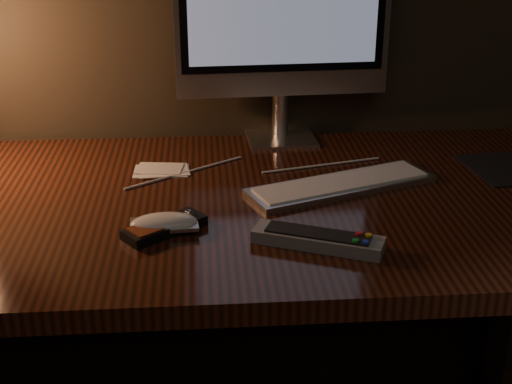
{
  "coord_description": "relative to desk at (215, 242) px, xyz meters",
  "views": [
    {
      "loc": [
        -0.02,
        0.61,
        1.29
      ],
      "look_at": [
        0.07,
        1.73,
        0.81
      ],
      "focal_mm": 50.0,
      "sensor_mm": 36.0,
      "label": 1
    }
  ],
  "objects": [
    {
      "name": "desk",
      "position": [
        0.0,
        0.0,
        0.0
      ],
      "size": [
        1.6,
        0.75,
        0.75
      ],
      "color": "#3F1A0E",
      "rests_on": "ground"
    },
    {
      "name": "monitor",
      "position": [
        0.16,
        0.26,
        0.43
      ],
      "size": [
        0.48,
        0.15,
        0.5
      ],
      "rotation": [
        0.0,
        0.0,
        0.05
      ],
      "color": "silver",
      "rests_on": "desk"
    },
    {
      "name": "keyboard",
      "position": [
        0.25,
        -0.03,
        0.14
      ],
      "size": [
        0.39,
        0.24,
        0.01
      ],
      "primitive_type": "cube",
      "rotation": [
        0.0,
        0.0,
        0.36
      ],
      "color": "silver",
      "rests_on": "desk"
    },
    {
      "name": "mouse",
      "position": [
        -0.09,
        -0.2,
        0.14
      ],
      "size": [
        0.12,
        0.07,
        0.02
      ],
      "primitive_type": "ellipsoid",
      "rotation": [
        0.0,
        0.0,
        0.08
      ],
      "color": "white",
      "rests_on": "desk"
    },
    {
      "name": "media_remote",
      "position": [
        -0.09,
        -0.21,
        0.14
      ],
      "size": [
        0.15,
        0.13,
        0.03
      ],
      "rotation": [
        0.0,
        0.0,
        0.64
      ],
      "color": "black",
      "rests_on": "desk"
    },
    {
      "name": "tv_remote",
      "position": [
        0.17,
        -0.28,
        0.14
      ],
      "size": [
        0.22,
        0.13,
        0.03
      ],
      "rotation": [
        0.0,
        0.0,
        -0.4
      ],
      "color": "gray",
      "rests_on": "desk"
    },
    {
      "name": "papers",
      "position": [
        -0.11,
        0.08,
        0.13
      ],
      "size": [
        0.11,
        0.08,
        0.01
      ],
      "primitive_type": "cube",
      "rotation": [
        0.0,
        0.0,
        -0.02
      ],
      "color": "white",
      "rests_on": "desk"
    },
    {
      "name": "cable",
      "position": [
        0.09,
        0.06,
        0.13
      ],
      "size": [
        0.52,
        0.22,
        0.0
      ],
      "primitive_type": "cylinder",
      "rotation": [
        0.0,
        1.57,
        0.39
      ],
      "color": "white",
      "rests_on": "desk"
    }
  ]
}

